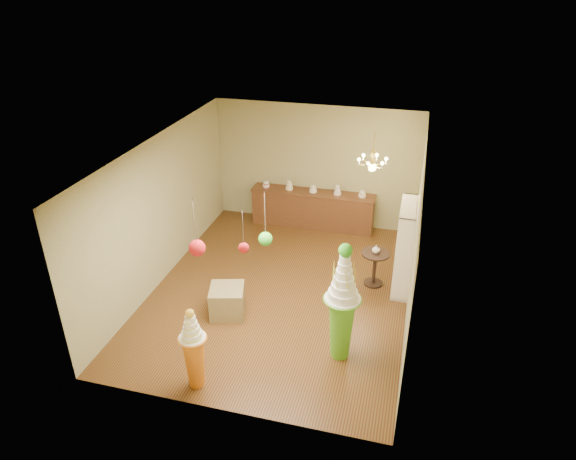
% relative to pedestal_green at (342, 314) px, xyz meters
% --- Properties ---
extents(floor, '(6.50, 6.50, 0.00)m').
position_rel_pedestal_green_xyz_m(floor, '(-1.47, 1.61, -0.86)').
color(floor, '#553417').
rests_on(floor, ground).
extents(ceiling, '(6.50, 6.50, 0.00)m').
position_rel_pedestal_green_xyz_m(ceiling, '(-1.47, 1.61, 2.14)').
color(ceiling, silver).
rests_on(ceiling, ground).
extents(wall_back, '(5.00, 0.04, 3.00)m').
position_rel_pedestal_green_xyz_m(wall_back, '(-1.47, 4.86, 0.64)').
color(wall_back, tan).
rests_on(wall_back, ground).
extents(wall_front, '(5.00, 0.04, 3.00)m').
position_rel_pedestal_green_xyz_m(wall_front, '(-1.47, -1.64, 0.64)').
color(wall_front, tan).
rests_on(wall_front, ground).
extents(wall_left, '(0.04, 6.50, 3.00)m').
position_rel_pedestal_green_xyz_m(wall_left, '(-3.97, 1.61, 0.64)').
color(wall_left, tan).
rests_on(wall_left, ground).
extents(wall_right, '(0.04, 6.50, 3.00)m').
position_rel_pedestal_green_xyz_m(wall_right, '(1.03, 1.61, 0.64)').
color(wall_right, tan).
rests_on(wall_right, ground).
extents(pedestal_green, '(0.75, 0.75, 2.15)m').
position_rel_pedestal_green_xyz_m(pedestal_green, '(0.00, 0.00, 0.00)').
color(pedestal_green, '#5BB527').
rests_on(pedestal_green, floor).
extents(pedestal_orange, '(0.47, 0.47, 1.44)m').
position_rel_pedestal_green_xyz_m(pedestal_orange, '(-2.06, -1.24, -0.27)').
color(pedestal_orange, orange).
rests_on(pedestal_orange, floor).
extents(burlap_riser, '(0.77, 0.77, 0.57)m').
position_rel_pedestal_green_xyz_m(burlap_riser, '(-2.24, 0.60, -0.57)').
color(burlap_riser, olive).
rests_on(burlap_riser, floor).
extents(sideboard, '(3.04, 0.54, 1.16)m').
position_rel_pedestal_green_xyz_m(sideboard, '(-1.47, 4.58, -0.38)').
color(sideboard, '#5A321C').
rests_on(sideboard, floor).
extents(shelving_unit, '(0.33, 1.20, 1.80)m').
position_rel_pedestal_green_xyz_m(shelving_unit, '(0.87, 2.41, 0.04)').
color(shelving_unit, white).
rests_on(shelving_unit, floor).
extents(round_table, '(0.60, 0.60, 0.74)m').
position_rel_pedestal_green_xyz_m(round_table, '(0.31, 2.32, -0.38)').
color(round_table, black).
rests_on(round_table, floor).
extents(vase, '(0.20, 0.20, 0.17)m').
position_rel_pedestal_green_xyz_m(vase, '(0.31, 2.32, -0.03)').
color(vase, white).
rests_on(vase, round_table).
extents(pom_red_left, '(0.25, 0.25, 0.93)m').
position_rel_pedestal_green_xyz_m(pom_red_left, '(-2.08, -0.76, 1.34)').
color(pom_red_left, '#453E32').
rests_on(pom_red_left, ceiling).
extents(pom_green_mid, '(0.22, 0.22, 0.93)m').
position_rel_pedestal_green_xyz_m(pom_green_mid, '(-1.21, -0.19, 1.32)').
color(pom_green_mid, '#453E32').
rests_on(pom_green_mid, ceiling).
extents(pom_red_right, '(0.15, 0.15, 0.71)m').
position_rel_pedestal_green_xyz_m(pom_red_right, '(-1.32, -0.86, 1.51)').
color(pom_red_right, '#453E32').
rests_on(pom_red_right, ceiling).
extents(chandelier, '(0.80, 0.80, 0.85)m').
position_rel_pedestal_green_xyz_m(chandelier, '(0.03, 3.11, 1.44)').
color(chandelier, '#EDC653').
rests_on(chandelier, ceiling).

